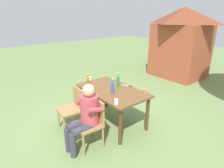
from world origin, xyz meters
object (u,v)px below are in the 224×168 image
object	(u,v)px
cup_glass	(90,81)
table_knife	(128,86)
chair_near_right	(92,120)
person_in_white_shirt	(86,114)
cup_terracotta	(145,91)
cup_steel	(90,79)
bottle_blue	(112,87)
bottle_green	(118,81)
dining_table	(112,94)
cup_white	(116,102)
chair_near_left	(73,106)
backpack_by_near_side	(84,94)
brick_kiosk	(181,41)
bottle_amber	(88,81)
backpack_by_far_side	(83,95)

from	to	relation	value
cup_glass	table_knife	bearing A→B (deg)	41.00
chair_near_right	person_in_white_shirt	size ratio (longest dim) A/B	0.74
cup_terracotta	cup_steel	xyz separation A→B (m)	(-1.27, -0.46, 0.01)
person_in_white_shirt	bottle_blue	bearing A→B (deg)	103.99
bottle_blue	bottle_green	world-z (taller)	bottle_green
dining_table	cup_glass	distance (m)	0.63
cup_white	cup_glass	bearing A→B (deg)	170.65
cup_glass	cup_steel	size ratio (longest dim) A/B	0.90
chair_near_left	backpack_by_near_side	size ratio (longest dim) A/B	2.01
cup_glass	cup_steel	xyz separation A→B (m)	(-0.11, 0.08, 0.01)
chair_near_right	brick_kiosk	size ratio (longest dim) A/B	0.35
chair_near_left	cup_terracotta	xyz separation A→B (m)	(0.91, 1.11, 0.34)
bottle_blue	cup_steel	world-z (taller)	bottle_blue
bottle_amber	cup_steel	bearing A→B (deg)	140.11
person_in_white_shirt	backpack_by_near_side	bearing A→B (deg)	151.07
person_in_white_shirt	cup_white	xyz separation A→B (m)	(0.23, 0.49, 0.17)
person_in_white_shirt	cup_white	bearing A→B (deg)	64.86
person_in_white_shirt	bottle_blue	xyz separation A→B (m)	(-0.18, 0.73, 0.25)
chair_near_right	cup_glass	distance (m)	1.15
bottle_blue	cup_terracotta	size ratio (longest dim) A/B	3.20
cup_steel	brick_kiosk	size ratio (longest dim) A/B	0.04
table_knife	backpack_by_near_side	size ratio (longest dim) A/B	0.52
dining_table	table_knife	bearing A→B (deg)	81.40
backpack_by_near_side	bottle_blue	bearing A→B (deg)	-7.35
backpack_by_far_side	brick_kiosk	bearing A→B (deg)	86.40
backpack_by_near_side	backpack_by_far_side	xyz separation A→B (m)	(0.06, -0.05, -0.01)
dining_table	bottle_blue	bearing A→B (deg)	-36.17
bottle_blue	cup_glass	bearing A→B (deg)	-175.89
dining_table	chair_near_left	world-z (taller)	chair_near_left
person_in_white_shirt	cup_steel	world-z (taller)	person_in_white_shirt
brick_kiosk	backpack_by_near_side	bearing A→B (deg)	-94.55
dining_table	cup_white	bearing A→B (deg)	-32.36
dining_table	backpack_by_near_side	bearing A→B (deg)	176.78
chair_near_right	backpack_by_near_side	bearing A→B (deg)	154.09
bottle_green	table_knife	distance (m)	0.25
cup_glass	brick_kiosk	world-z (taller)	brick_kiosk
person_in_white_shirt	cup_white	size ratio (longest dim) A/B	12.68
chair_near_right	table_knife	world-z (taller)	chair_near_right
chair_near_left	cup_glass	distance (m)	0.71
chair_near_left	backpack_by_far_side	bearing A→B (deg)	140.61
bottle_amber	brick_kiosk	distance (m)	4.38
cup_white	backpack_by_far_side	world-z (taller)	cup_white
person_in_white_shirt	table_knife	distance (m)	1.28
cup_terracotta	cup_steel	distance (m)	1.35
chair_near_left	cup_white	world-z (taller)	cup_white
cup_terracotta	cup_white	world-z (taller)	cup_terracotta
bottle_blue	cup_white	bearing A→B (deg)	-30.78
cup_terracotta	backpack_by_far_side	world-z (taller)	cup_terracotta
bottle_blue	table_knife	distance (m)	0.53
chair_near_right	person_in_white_shirt	world-z (taller)	person_in_white_shirt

